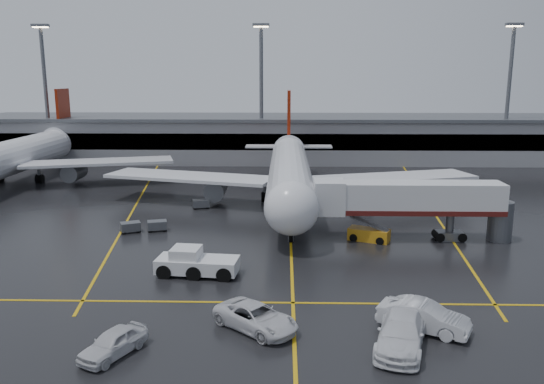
{
  "coord_description": "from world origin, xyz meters",
  "views": [
    {
      "loc": [
        -0.66,
        -58.98,
        16.2
      ],
      "look_at": [
        -2.0,
        -2.0,
        4.0
      ],
      "focal_mm": 35.79,
      "sensor_mm": 36.0,
      "label": 1
    }
  ],
  "objects": [
    {
      "name": "apron_line_left",
      "position": [
        -20.0,
        10.0,
        0.01
      ],
      "size": [
        9.99,
        69.35,
        0.02
      ],
      "primitive_type": "cube",
      "rotation": [
        0.0,
        0.0,
        0.14
      ],
      "color": "gold",
      "rests_on": "ground"
    },
    {
      "name": "service_van_d",
      "position": [
        -10.74,
        -29.79,
        0.79
      ],
      "size": [
        3.76,
        4.95,
        1.57
      ],
      "primitive_type": "imported",
      "rotation": [
        0.0,
        0.0,
        -0.47
      ],
      "color": "silver",
      "rests_on": "ground"
    },
    {
      "name": "belt_loader",
      "position": [
        7.86,
        -6.45,
        0.63
      ],
      "size": [
        4.37,
        3.17,
        2.55
      ],
      "color": "#C58416",
      "rests_on": "ground"
    },
    {
      "name": "pushback_tractor",
      "position": [
        -8.05,
        -16.37,
        0.96
      ],
      "size": [
        6.99,
        3.54,
        2.41
      ],
      "color": "silver",
      "rests_on": "ground"
    },
    {
      "name": "light_mast_right",
      "position": [
        40.0,
        42.0,
        14.47
      ],
      "size": [
        3.0,
        1.2,
        25.45
      ],
      "color": "#595B60",
      "rests_on": "ground"
    },
    {
      "name": "service_van_c",
      "position": [
        8.39,
        -26.15,
        0.96
      ],
      "size": [
        6.11,
        4.57,
        1.93
      ],
      "primitive_type": "imported",
      "rotation": [
        0.0,
        0.0,
        1.08
      ],
      "color": "silver",
      "rests_on": "ground"
    },
    {
      "name": "baggage_cart_c",
      "position": [
        -11.11,
        6.75,
        0.63
      ],
      "size": [
        2.29,
        1.81,
        1.12
      ],
      "color": "#595B60",
      "rests_on": "ground"
    },
    {
      "name": "terminal",
      "position": [
        0.0,
        47.93,
        4.32
      ],
      "size": [
        122.0,
        19.0,
        8.6
      ],
      "color": "gray",
      "rests_on": "ground"
    },
    {
      "name": "light_mast_left",
      "position": [
        -45.0,
        42.0,
        14.47
      ],
      "size": [
        3.0,
        1.2,
        25.45
      ],
      "color": "#595B60",
      "rests_on": "ground"
    },
    {
      "name": "apron_line_stop",
      "position": [
        0.0,
        -22.0,
        0.01
      ],
      "size": [
        60.0,
        0.25,
        0.02
      ],
      "primitive_type": "cube",
      "color": "gold",
      "rests_on": "ground"
    },
    {
      "name": "apron_line_centre",
      "position": [
        0.0,
        0.0,
        0.01
      ],
      "size": [
        0.25,
        90.0,
        0.02
      ],
      "primitive_type": "cube",
      "color": "gold",
      "rests_on": "ground"
    },
    {
      "name": "baggage_cart_b",
      "position": [
        -16.94,
        -4.12,
        0.63
      ],
      "size": [
        2.36,
        2.0,
        1.12
      ],
      "color": "#595B60",
      "rests_on": "ground"
    },
    {
      "name": "baggage_cart_a",
      "position": [
        -14.25,
        -3.48,
        0.63
      ],
      "size": [
        2.27,
        1.77,
        1.12
      ],
      "color": "#595B60",
      "rests_on": "ground"
    },
    {
      "name": "second_airliner",
      "position": [
        -42.0,
        21.7,
        4.21
      ],
      "size": [
        48.8,
        45.6,
        14.1
      ],
      "color": "silver",
      "rests_on": "ground"
    },
    {
      "name": "light_mast_mid",
      "position": [
        -5.0,
        42.0,
        14.47
      ],
      "size": [
        3.0,
        1.2,
        25.45
      ],
      "color": "#595B60",
      "rests_on": "ground"
    },
    {
      "name": "jet_bridge",
      "position": [
        11.87,
        -6.0,
        3.93
      ],
      "size": [
        19.9,
        3.4,
        6.05
      ],
      "color": "silver",
      "rests_on": "ground"
    },
    {
      "name": "service_van_b",
      "position": [
        6.48,
        -28.43,
        0.97
      ],
      "size": [
        4.57,
        7.16,
        1.93
      ],
      "primitive_type": "imported",
      "rotation": [
        0.0,
        0.0,
        -0.3
      ],
      "color": "silver",
      "rests_on": "ground"
    },
    {
      "name": "ground",
      "position": [
        0.0,
        0.0,
        0.0
      ],
      "size": [
        220.0,
        220.0,
        0.0
      ],
      "primitive_type": "plane",
      "color": "black",
      "rests_on": "ground"
    },
    {
      "name": "apron_line_right",
      "position": [
        18.0,
        10.0,
        0.01
      ],
      "size": [
        7.57,
        69.64,
        0.02
      ],
      "primitive_type": "cube",
      "rotation": [
        0.0,
        0.0,
        -0.1
      ],
      "color": "gold",
      "rests_on": "ground"
    },
    {
      "name": "main_airliner",
      "position": [
        0.0,
        9.7,
        4.21
      ],
      "size": [
        48.8,
        45.6,
        14.1
      ],
      "color": "silver",
      "rests_on": "ground"
    },
    {
      "name": "service_van_a",
      "position": [
        -2.48,
        -26.25,
        0.83
      ],
      "size": [
        6.33,
        6.02,
        1.66
      ],
      "primitive_type": "imported",
      "rotation": [
        0.0,
        0.0,
        0.85
      ],
      "color": "silver",
      "rests_on": "ground"
    }
  ]
}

